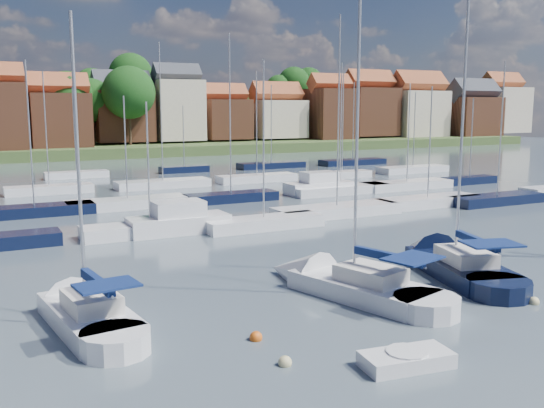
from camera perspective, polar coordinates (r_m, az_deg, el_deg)
ground at (r=63.19m, az=-9.90°, el=1.09°), size 260.00×260.00×0.00m
sailboat_left at (r=26.39m, az=-17.46°, el=-9.68°), size 3.68×9.91×13.25m
sailboat_centre at (r=29.18m, az=6.55°, el=-7.51°), size 5.77×11.21×14.76m
sailboat_navy at (r=34.14m, az=16.22°, el=-5.36°), size 5.94×11.67×15.65m
tender at (r=21.55m, az=12.54°, el=-14.11°), size 3.24×1.83×0.66m
buoy_b at (r=21.29m, az=1.23°, el=-14.94°), size 0.47×0.47×0.47m
buoy_c at (r=23.38m, az=-1.52°, el=-12.67°), size 0.49×0.49×0.49m
buoy_d at (r=29.72m, az=23.43°, el=-8.63°), size 0.46×0.46×0.46m
buoy_e at (r=36.01m, az=11.35°, el=-5.01°), size 0.42×0.42×0.42m
marina_field at (r=59.17m, az=-6.76°, el=1.04°), size 79.62×41.41×15.93m
far_shore_town at (r=153.95m, az=-19.47°, el=7.08°), size 212.46×90.00×22.27m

